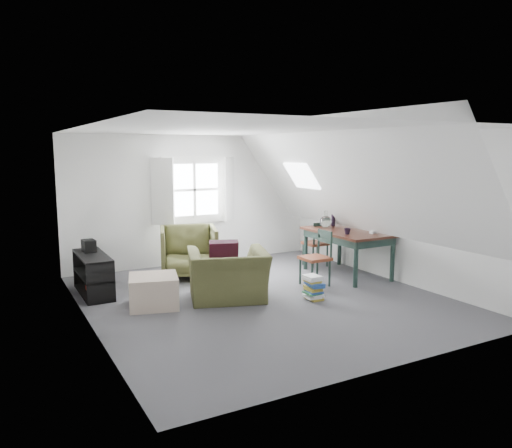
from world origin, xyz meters
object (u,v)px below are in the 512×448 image
armchair_near (228,299)px  media_shelf (94,277)px  dining_chair_far (316,243)px  dining_table (347,237)px  ottoman (154,291)px  magazine_stack (313,288)px  dining_chair_near (317,257)px  armchair_far (189,276)px

armchair_near → media_shelf: 2.12m
dining_chair_far → dining_table: bearing=108.3°
dining_chair_far → ottoman: bearing=28.5°
dining_chair_far → magazine_stack: dining_chair_far is taller
dining_table → dining_chair_near: size_ratio=1.77×
armchair_near → dining_chair_near: 1.70m
ottoman → media_shelf: (-0.63, 1.03, 0.06)m
ottoman → dining_chair_near: (2.71, -0.17, 0.25)m
magazine_stack → ottoman: bearing=159.6°
armchair_near → magazine_stack: (1.12, -0.61, 0.18)m
media_shelf → dining_table: bearing=-9.7°
magazine_stack → armchair_far: bearing=117.6°
ottoman → media_shelf: media_shelf is taller
media_shelf → magazine_stack: bearing=-30.7°
armchair_near → dining_chair_near: dining_chair_near is taller
armchair_near → dining_table: dining_table is taller
armchair_far → ottoman: armchair_far is taller
dining_table → dining_chair_near: (-0.87, -0.29, -0.22)m
armchair_far → media_shelf: size_ratio=0.81×
dining_chair_far → dining_chair_near: bearing=68.2°
dining_chair_near → media_shelf: (-3.34, 1.20, -0.19)m
dining_chair_near → armchair_far: bearing=-112.0°
armchair_near → armchair_far: armchair_far is taller
armchair_far → magazine_stack: size_ratio=2.71×
armchair_far → magazine_stack: (1.13, -2.17, 0.18)m
dining_table → dining_chair_far: bearing=94.2°
armchair_far → dining_chair_near: dining_chair_near is taller
media_shelf → armchair_near: bearing=-33.5°
dining_table → armchair_far: bearing=153.1°
ottoman → dining_table: bearing=1.9°
armchair_near → ottoman: ottoman is taller
media_shelf → magazine_stack: size_ratio=3.34×
dining_table → dining_chair_near: dining_chair_near is taller
dining_table → dining_chair_near: bearing=-161.9°
ottoman → dining_chair_near: dining_chair_near is taller
ottoman → dining_chair_near: 2.72m
dining_chair_far → magazine_stack: bearing=66.8°
dining_table → media_shelf: size_ratio=1.32×
dining_chair_near → magazine_stack: bearing=-17.9°
ottoman → dining_chair_far: (3.50, 0.95, 0.23)m
armchair_far → dining_chair_far: bearing=8.5°
dining_chair_far → magazine_stack: 2.22m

